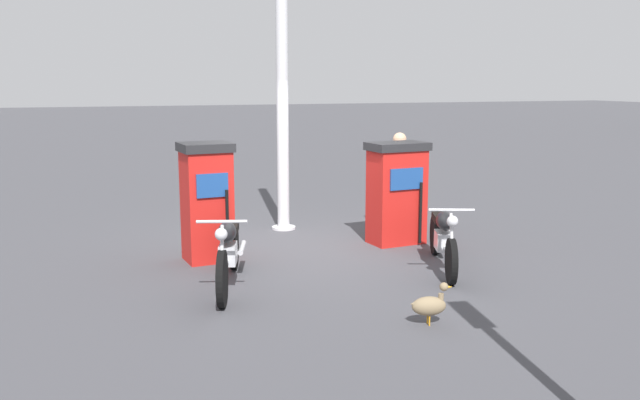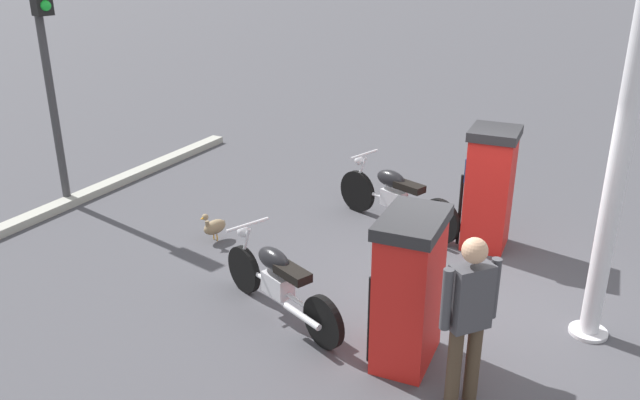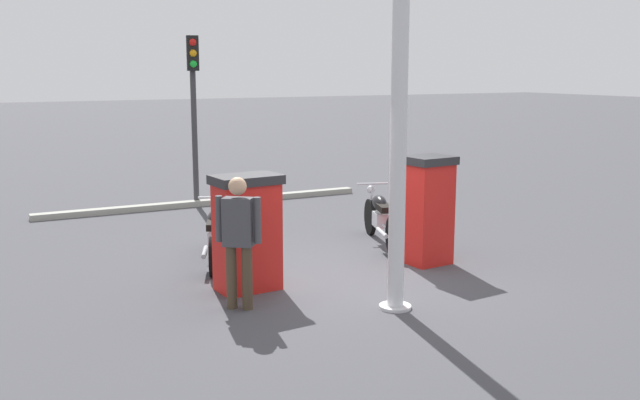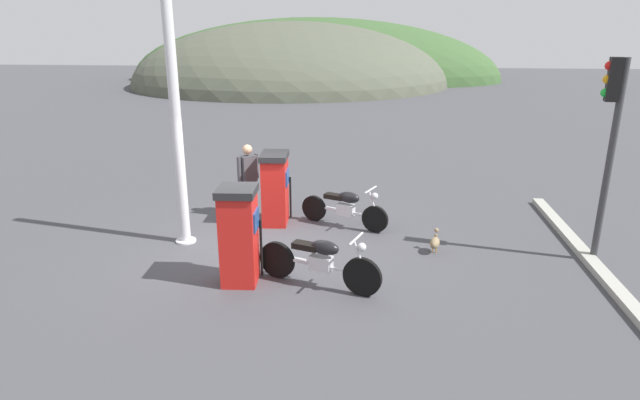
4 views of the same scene
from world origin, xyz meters
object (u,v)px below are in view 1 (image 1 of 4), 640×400
at_px(attendant_person, 399,175).
at_px(wandering_duck, 430,305).
at_px(canopy_support_pole, 282,90).
at_px(fuel_pump_near, 207,201).
at_px(fuel_pump_far, 397,192).
at_px(motorcycle_near_pump, 228,250).
at_px(motorcycle_far_pump, 443,237).

height_order(attendant_person, wandering_duck, attendant_person).
distance_m(wandering_duck, canopy_support_pole, 5.31).
distance_m(fuel_pump_near, fuel_pump_far, 2.92).
height_order(fuel_pump_far, motorcycle_near_pump, fuel_pump_far).
height_order(motorcycle_far_pump, wandering_duck, motorcycle_far_pump).
distance_m(fuel_pump_far, canopy_support_pole, 2.56).
bearing_deg(motorcycle_far_pump, wandering_duck, -34.10).
bearing_deg(attendant_person, motorcycle_far_pump, -11.67).
height_order(fuel_pump_far, attendant_person, attendant_person).
height_order(fuel_pump_near, canopy_support_pole, canopy_support_pole).
bearing_deg(fuel_pump_far, canopy_support_pole, -139.62).
distance_m(fuel_pump_near, motorcycle_near_pump, 1.38).
relative_size(fuel_pump_near, canopy_support_pole, 0.34).
bearing_deg(canopy_support_pole, fuel_pump_near, -45.45).
xyz_separation_m(motorcycle_far_pump, canopy_support_pole, (-3.08, -1.26, 1.89)).
relative_size(fuel_pump_far, canopy_support_pole, 0.32).
relative_size(attendant_person, canopy_support_pole, 0.34).
distance_m(fuel_pump_near, motorcycle_far_pump, 3.25).
xyz_separation_m(motorcycle_near_pump, motorcycle_far_pump, (0.20, 2.85, -0.02)).
bearing_deg(wandering_duck, attendant_person, 157.35).
bearing_deg(motorcycle_near_pump, fuel_pump_far, 114.38).
xyz_separation_m(fuel_pump_near, canopy_support_pole, (-1.56, 1.59, 1.49)).
xyz_separation_m(motorcycle_near_pump, canopy_support_pole, (-2.89, 1.60, 1.87)).
height_order(fuel_pump_near, wandering_duck, fuel_pump_near).
bearing_deg(wandering_duck, fuel_pump_far, 158.78).
relative_size(motorcycle_far_pump, wandering_duck, 4.31).
relative_size(fuel_pump_far, attendant_person, 0.95).
distance_m(motorcycle_near_pump, wandering_duck, 2.59).
relative_size(motorcycle_near_pump, wandering_duck, 4.71).
bearing_deg(fuel_pump_near, motorcycle_near_pump, -0.43).
distance_m(motorcycle_near_pump, attendant_person, 3.90).
bearing_deg(attendant_person, fuel_pump_near, -78.21).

